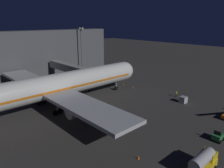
{
  "coord_description": "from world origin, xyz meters",
  "views": [
    {
      "loc": [
        -45.98,
        31.65,
        20.65
      ],
      "look_at": [
        -3.0,
        -7.97,
        3.5
      ],
      "focal_mm": 34.3,
      "sensor_mm": 36.0,
      "label": 1
    }
  ],
  "objects_px": {
    "apron_floodlight_mast": "(81,48)",
    "traffic_cone_nose_starboard": "(123,84)",
    "fuel_tanker": "(203,162)",
    "baggage_container_near_belt": "(183,100)",
    "airliner_at_gate": "(48,88)",
    "traffic_cone_wingtip_svc_side": "(138,157)",
    "jet_bridge": "(73,69)",
    "traffic_cone_nose_port": "(133,87)",
    "ground_crew_near_nose_gear": "(176,94)",
    "baggage_tug_spare": "(218,137)"
  },
  "relations": [
    {
      "from": "fuel_tanker",
      "to": "baggage_tug_spare",
      "type": "distance_m",
      "value": 10.52
    },
    {
      "from": "apron_floodlight_mast",
      "to": "fuel_tanker",
      "type": "xyz_separation_m",
      "value": [
        -61.23,
        22.43,
        -8.97
      ]
    },
    {
      "from": "traffic_cone_nose_starboard",
      "to": "traffic_cone_wingtip_svc_side",
      "type": "xyz_separation_m",
      "value": [
        -29.84,
        27.12,
        0.0
      ]
    },
    {
      "from": "baggage_tug_spare",
      "to": "traffic_cone_nose_port",
      "type": "bearing_deg",
      "value": -21.61
    },
    {
      "from": "fuel_tanker",
      "to": "airliner_at_gate",
      "type": "bearing_deg",
      "value": 8.04
    },
    {
      "from": "apron_floodlight_mast",
      "to": "jet_bridge",
      "type": "bearing_deg",
      "value": 136.01
    },
    {
      "from": "ground_crew_near_nose_gear",
      "to": "traffic_cone_wingtip_svc_side",
      "type": "height_order",
      "value": "ground_crew_near_nose_gear"
    },
    {
      "from": "fuel_tanker",
      "to": "traffic_cone_nose_starboard",
      "type": "xyz_separation_m",
      "value": [
        37.93,
        -22.78,
        -1.37
      ]
    },
    {
      "from": "baggage_container_near_belt",
      "to": "traffic_cone_wingtip_svc_side",
      "type": "xyz_separation_m",
      "value": [
        -7.81,
        27.16,
        -0.56
      ]
    },
    {
      "from": "ground_crew_near_nose_gear",
      "to": "baggage_tug_spare",
      "type": "bearing_deg",
      "value": 139.03
    },
    {
      "from": "fuel_tanker",
      "to": "traffic_cone_nose_starboard",
      "type": "relative_size",
      "value": 10.29
    },
    {
      "from": "airliner_at_gate",
      "to": "jet_bridge",
      "type": "height_order",
      "value": "airliner_at_gate"
    },
    {
      "from": "jet_bridge",
      "to": "apron_floodlight_mast",
      "type": "distance_m",
      "value": 18.34
    },
    {
      "from": "airliner_at_gate",
      "to": "jet_bridge",
      "type": "bearing_deg",
      "value": -49.93
    },
    {
      "from": "airliner_at_gate",
      "to": "traffic_cone_wingtip_svc_side",
      "type": "height_order",
      "value": "airliner_at_gate"
    },
    {
      "from": "ground_crew_near_nose_gear",
      "to": "jet_bridge",
      "type": "bearing_deg",
      "value": 27.91
    },
    {
      "from": "fuel_tanker",
      "to": "ground_crew_near_nose_gear",
      "type": "height_order",
      "value": "fuel_tanker"
    },
    {
      "from": "ground_crew_near_nose_gear",
      "to": "traffic_cone_nose_port",
      "type": "distance_m",
      "value": 14.26
    },
    {
      "from": "apron_floodlight_mast",
      "to": "baggage_tug_spare",
      "type": "xyz_separation_m",
      "value": [
        -59.23,
        12.14,
        -9.84
      ]
    },
    {
      "from": "traffic_cone_nose_port",
      "to": "ground_crew_near_nose_gear",
      "type": "bearing_deg",
      "value": -168.89
    },
    {
      "from": "baggage_tug_spare",
      "to": "traffic_cone_nose_starboard",
      "type": "xyz_separation_m",
      "value": [
        35.93,
        -12.49,
        -0.5
      ]
    },
    {
      "from": "apron_floodlight_mast",
      "to": "baggage_container_near_belt",
      "type": "height_order",
      "value": "apron_floodlight_mast"
    },
    {
      "from": "airliner_at_gate",
      "to": "fuel_tanker",
      "type": "distance_m",
      "value": 36.29
    },
    {
      "from": "airliner_at_gate",
      "to": "baggage_container_near_belt",
      "type": "height_order",
      "value": "airliner_at_gate"
    },
    {
      "from": "jet_bridge",
      "to": "fuel_tanker",
      "type": "relative_size",
      "value": 4.26
    },
    {
      "from": "apron_floodlight_mast",
      "to": "fuel_tanker",
      "type": "distance_m",
      "value": 65.83
    },
    {
      "from": "jet_bridge",
      "to": "traffic_cone_nose_starboard",
      "type": "distance_m",
      "value": 17.32
    },
    {
      "from": "apron_floodlight_mast",
      "to": "traffic_cone_wingtip_svc_side",
      "type": "relative_size",
      "value": 33.36
    },
    {
      "from": "jet_bridge",
      "to": "baggage_container_near_belt",
      "type": "relative_size",
      "value": 13.52
    },
    {
      "from": "apron_floodlight_mast",
      "to": "traffic_cone_nose_starboard",
      "type": "height_order",
      "value": "apron_floodlight_mast"
    },
    {
      "from": "fuel_tanker",
      "to": "baggage_tug_spare",
      "type": "xyz_separation_m",
      "value": [
        2.0,
        -10.29,
        -0.87
      ]
    },
    {
      "from": "fuel_tanker",
      "to": "traffic_cone_wingtip_svc_side",
      "type": "relative_size",
      "value": 10.29
    },
    {
      "from": "airliner_at_gate",
      "to": "fuel_tanker",
      "type": "height_order",
      "value": "airliner_at_gate"
    },
    {
      "from": "ground_crew_near_nose_gear",
      "to": "traffic_cone_nose_starboard",
      "type": "height_order",
      "value": "ground_crew_near_nose_gear"
    },
    {
      "from": "jet_bridge",
      "to": "fuel_tanker",
      "type": "distance_m",
      "value": 49.75
    },
    {
      "from": "baggage_tug_spare",
      "to": "baggage_container_near_belt",
      "type": "height_order",
      "value": "baggage_tug_spare"
    },
    {
      "from": "fuel_tanker",
      "to": "baggage_container_near_belt",
      "type": "xyz_separation_m",
      "value": [
        15.91,
        -22.82,
        -0.82
      ]
    },
    {
      "from": "jet_bridge",
      "to": "fuel_tanker",
      "type": "bearing_deg",
      "value": 168.16
    },
    {
      "from": "apron_floodlight_mast",
      "to": "airliner_at_gate",
      "type": "bearing_deg",
      "value": 132.86
    },
    {
      "from": "apron_floodlight_mast",
      "to": "traffic_cone_nose_starboard",
      "type": "relative_size",
      "value": 33.36
    },
    {
      "from": "airliner_at_gate",
      "to": "traffic_cone_nose_starboard",
      "type": "height_order",
      "value": "airliner_at_gate"
    },
    {
      "from": "baggage_tug_spare",
      "to": "traffic_cone_nose_starboard",
      "type": "bearing_deg",
      "value": -19.17
    },
    {
      "from": "airliner_at_gate",
      "to": "ground_crew_near_nose_gear",
      "type": "distance_m",
      "value": 34.89
    },
    {
      "from": "baggage_container_near_belt",
      "to": "ground_crew_near_nose_gear",
      "type": "bearing_deg",
      "value": -36.58
    },
    {
      "from": "traffic_cone_nose_port",
      "to": "traffic_cone_wingtip_svc_side",
      "type": "height_order",
      "value": "same"
    },
    {
      "from": "ground_crew_near_nose_gear",
      "to": "traffic_cone_nose_port",
      "type": "height_order",
      "value": "ground_crew_near_nose_gear"
    },
    {
      "from": "baggage_tug_spare",
      "to": "airliner_at_gate",
      "type": "bearing_deg",
      "value": 24.45
    },
    {
      "from": "airliner_at_gate",
      "to": "fuel_tanker",
      "type": "relative_size",
      "value": 10.31
    },
    {
      "from": "fuel_tanker",
      "to": "baggage_tug_spare",
      "type": "bearing_deg",
      "value": -78.98
    },
    {
      "from": "baggage_container_near_belt",
      "to": "ground_crew_near_nose_gear",
      "type": "relative_size",
      "value": 1.04
    }
  ]
}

